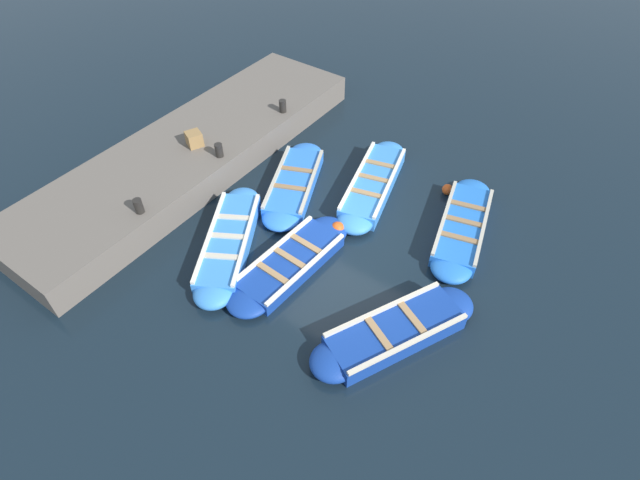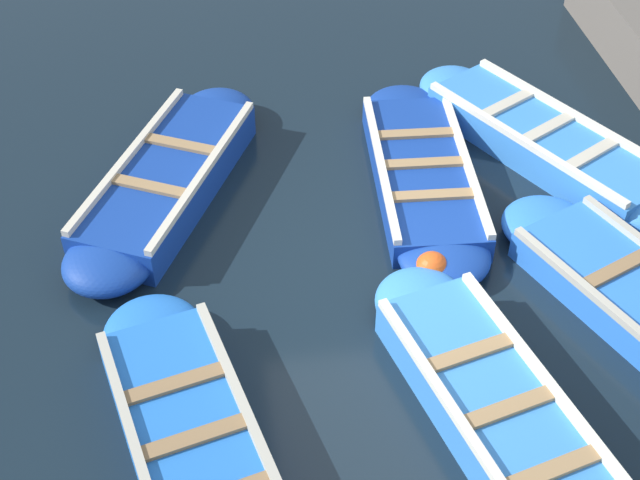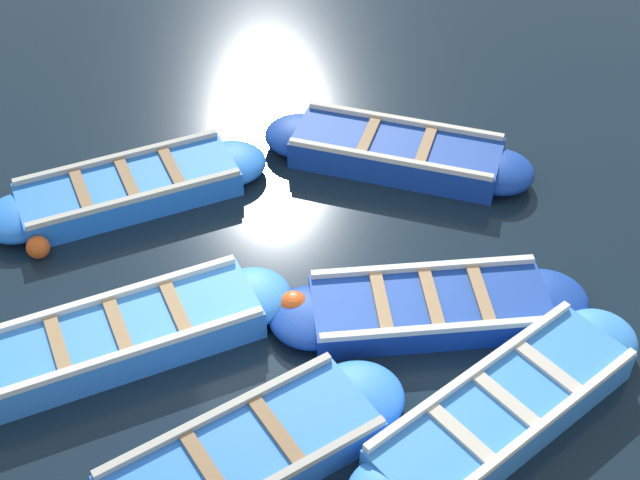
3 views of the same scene
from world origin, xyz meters
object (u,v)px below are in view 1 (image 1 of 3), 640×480
bollard_mid_south (138,206)px  bollard_mid_north (219,150)px  boat_outer_left (462,227)px  boat_broadside (395,332)px  boat_inner_gap (229,242)px  bollard_north (283,106)px  boat_alongside (290,263)px  boat_end_of_row (294,183)px  buoy_orange_near (338,229)px  boat_outer_right (373,184)px  wooden_crate (194,139)px  buoy_yellow_far (448,189)px

bollard_mid_south → bollard_mid_north: bearing=-90.0°
boat_outer_left → boat_broadside: bearing=92.7°
boat_inner_gap → bollard_north: 4.74m
boat_broadside → bollard_north: size_ratio=10.37×
boat_outer_left → boat_alongside: bearing=51.3°
boat_inner_gap → boat_outer_left: 5.41m
boat_alongside → bollard_north: 5.24m
boat_end_of_row → bollard_mid_south: bollard_mid_south is taller
boat_alongside → bollard_mid_south: size_ratio=10.20×
boat_end_of_row → buoy_orange_near: boat_end_of_row is taller
boat_inner_gap → bollard_mid_north: bollard_mid_north is taller
boat_outer_right → bollard_mid_south: 5.66m
bollard_mid_south → wooden_crate: (0.84, -2.53, 0.01)m
boat_broadside → wooden_crate: 7.15m
boat_broadside → bollard_mid_south: 6.18m
boat_end_of_row → buoy_yellow_far: boat_end_of_row is taller
boat_alongside → bollard_mid_north: bollard_mid_north is taller
buoy_yellow_far → boat_alongside: bearing=68.4°
bollard_north → bollard_mid_south: same height
bollard_mid_north → bollard_mid_south: bearing=90.0°
bollard_north → bollard_mid_north: bearing=90.0°
bollard_mid_north → buoy_orange_near: (-3.58, -0.05, -0.74)m
boat_end_of_row → bollard_mid_south: 3.84m
bollard_north → wooden_crate: wooden_crate is taller
buoy_orange_near → buoy_yellow_far: size_ratio=1.23×
bollard_north → buoy_yellow_far: 5.10m
boat_outer_left → wooden_crate: 7.04m
bollard_mid_north → boat_broadside: bearing=164.7°
boat_outer_left → bollard_north: bearing=-7.2°
buoy_orange_near → boat_outer_right: bearing=-84.8°
boat_outer_left → bollard_mid_south: (5.91, 4.36, 0.75)m
boat_inner_gap → wooden_crate: wooden_crate is taller
boat_broadside → boat_end_of_row: 4.98m
boat_outer_right → boat_alongside: (0.08, 3.32, -0.03)m
boat_inner_gap → bollard_north: size_ratio=10.50×
boat_broadside → buoy_yellow_far: boat_broadside is taller
bollard_north → buoy_orange_near: bearing=145.0°
boat_outer_left → buoy_orange_near: (2.33, 1.76, 0.00)m
boat_outer_right → wooden_crate: 4.73m
wooden_crate → buoy_orange_near: 4.48m
boat_outer_left → buoy_yellow_far: 1.38m
buoy_yellow_far → boat_inner_gap: bearing=55.4°
boat_end_of_row → boat_outer_left: (-4.17, -1.02, 0.01)m
boat_end_of_row → buoy_yellow_far: size_ratio=13.03×
boat_inner_gap → bollard_mid_south: 2.13m
bollard_north → boat_end_of_row: bearing=134.4°
boat_outer_left → boat_outer_right: bearing=-2.2°
boat_broadside → wooden_crate: wooden_crate is taller
boat_broadside → boat_alongside: boat_broadside is taller
boat_outer_right → buoy_orange_near: 1.86m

